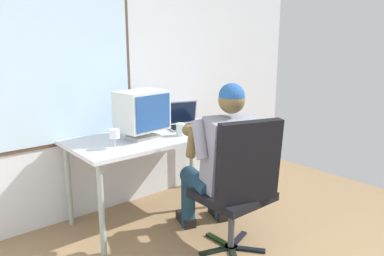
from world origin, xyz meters
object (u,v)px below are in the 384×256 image
at_px(crt_monitor, 142,111).
at_px(laptop, 183,120).
at_px(desk, 154,142).
at_px(office_chair, 240,182).
at_px(wine_glass, 114,135).
at_px(coffee_mug, 181,129).
at_px(person_seated, 222,161).

relative_size(crt_monitor, laptop, 1.06).
xyz_separation_m(desk, office_chair, (0.07, -0.97, -0.10)).
height_order(wine_glass, coffee_mug, wine_glass).
bearing_deg(office_chair, laptop, 73.42).
bearing_deg(person_seated, office_chair, -105.00).
bearing_deg(person_seated, coffee_mug, 88.04).
distance_m(desk, crt_monitor, 0.32).
bearing_deg(wine_glass, desk, 18.69).
xyz_separation_m(desk, wine_glass, (-0.47, -0.16, 0.18)).
bearing_deg(coffee_mug, desk, 133.19).
bearing_deg(crt_monitor, office_chair, -78.10).
height_order(office_chair, person_seated, person_seated).
xyz_separation_m(crt_monitor, wine_glass, (-0.34, -0.15, -0.12)).
height_order(desk, crt_monitor, crt_monitor).
xyz_separation_m(wine_glass, coffee_mug, (0.63, -0.01, -0.05)).
height_order(laptop, wine_glass, laptop).
relative_size(wine_glass, coffee_mug, 1.39).
distance_m(desk, coffee_mug, 0.27).
relative_size(office_chair, laptop, 2.59).
xyz_separation_m(crt_monitor, coffee_mug, (0.29, -0.16, -0.17)).
bearing_deg(office_chair, person_seated, 75.00).
bearing_deg(person_seated, wine_glass, 137.94).
relative_size(desk, laptop, 3.66).
relative_size(crt_monitor, wine_glass, 2.86).
distance_m(desk, wine_glass, 0.53).
relative_size(desk, coffee_mug, 13.61).
bearing_deg(crt_monitor, person_seated, -68.95).
height_order(person_seated, wine_glass, person_seated).
bearing_deg(coffee_mug, crt_monitor, 150.96).
height_order(desk, coffee_mug, coffee_mug).
height_order(office_chair, laptop, office_chair).
bearing_deg(crt_monitor, wine_glass, -156.84).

